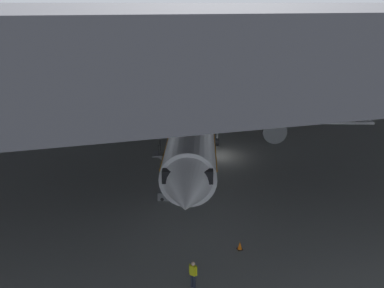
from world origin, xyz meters
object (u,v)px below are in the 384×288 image
object	(u,v)px
crew_worker_by_stairs	(200,170)
traffic_cone_orange	(240,246)
airplane_main	(193,120)
crew_worker_near_nose	(193,273)
boarding_stairs	(182,189)

from	to	relation	value
crew_worker_by_stairs	traffic_cone_orange	world-z (taller)	crew_worker_by_stairs
airplane_main	traffic_cone_orange	size ratio (longest dim) A/B	66.43
airplane_main	crew_worker_by_stairs	distance (m)	8.01
airplane_main	crew_worker_by_stairs	size ratio (longest dim) A/B	23.30
airplane_main	crew_worker_near_nose	distance (m)	23.19
boarding_stairs	traffic_cone_orange	size ratio (longest dim) A/B	8.15
boarding_stairs	crew_worker_by_stairs	xyz separation A→B (m)	(2.54, 3.11, 0.23)
airplane_main	traffic_cone_orange	world-z (taller)	airplane_main
boarding_stairs	crew_worker_near_nose	distance (m)	11.84
crew_worker_near_nose	boarding_stairs	bearing A→B (deg)	78.15
airplane_main	traffic_cone_orange	distance (m)	19.62
traffic_cone_orange	airplane_main	bearing A→B (deg)	82.74
boarding_stairs	crew_worker_near_nose	xyz separation A→B (m)	(-2.43, -11.59, 0.24)
airplane_main	boarding_stairs	distance (m)	11.64
crew_worker_by_stairs	airplane_main	bearing A→B (deg)	77.90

